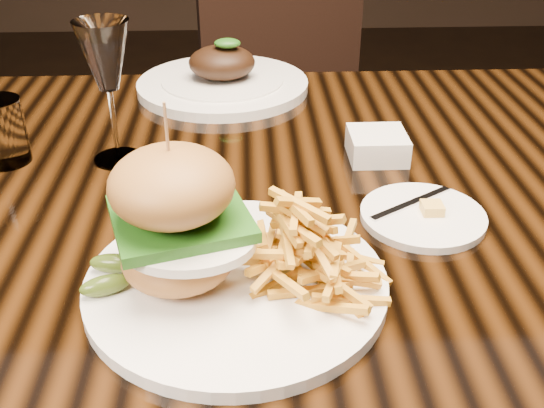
{
  "coord_description": "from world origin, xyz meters",
  "views": [
    {
      "loc": [
        -0.04,
        -0.77,
        1.17
      ],
      "look_at": [
        -0.01,
        -0.16,
        0.81
      ],
      "focal_mm": 42.0,
      "sensor_mm": 36.0,
      "label": 1
    }
  ],
  "objects_px": {
    "burger_plate": "(233,243)",
    "far_dish": "(223,80)",
    "wine_glass": "(105,60)",
    "chair_far": "(292,93)",
    "dining_table": "(274,228)"
  },
  "relations": [
    {
      "from": "chair_far",
      "to": "burger_plate",
      "type": "bearing_deg",
      "value": -108.63
    },
    {
      "from": "wine_glass",
      "to": "dining_table",
      "type": "bearing_deg",
      "value": -18.93
    },
    {
      "from": "wine_glass",
      "to": "far_dish",
      "type": "distance_m",
      "value": 0.34
    },
    {
      "from": "dining_table",
      "to": "far_dish",
      "type": "bearing_deg",
      "value": 102.38
    },
    {
      "from": "burger_plate",
      "to": "wine_glass",
      "type": "relative_size",
      "value": 1.56
    },
    {
      "from": "dining_table",
      "to": "far_dish",
      "type": "relative_size",
      "value": 5.1
    },
    {
      "from": "dining_table",
      "to": "burger_plate",
      "type": "xyz_separation_m",
      "value": [
        -0.05,
        -0.23,
        0.13
      ]
    },
    {
      "from": "dining_table",
      "to": "wine_glass",
      "type": "distance_m",
      "value": 0.33
    },
    {
      "from": "burger_plate",
      "to": "far_dish",
      "type": "distance_m",
      "value": 0.59
    },
    {
      "from": "dining_table",
      "to": "burger_plate",
      "type": "height_order",
      "value": "burger_plate"
    },
    {
      "from": "burger_plate",
      "to": "far_dish",
      "type": "xyz_separation_m",
      "value": [
        -0.03,
        0.59,
        -0.04
      ]
    },
    {
      "from": "far_dish",
      "to": "chair_far",
      "type": "relative_size",
      "value": 0.33
    },
    {
      "from": "dining_table",
      "to": "far_dish",
      "type": "height_order",
      "value": "far_dish"
    },
    {
      "from": "burger_plate",
      "to": "wine_glass",
      "type": "height_order",
      "value": "burger_plate"
    },
    {
      "from": "burger_plate",
      "to": "chair_far",
      "type": "distance_m",
      "value": 1.16
    }
  ]
}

